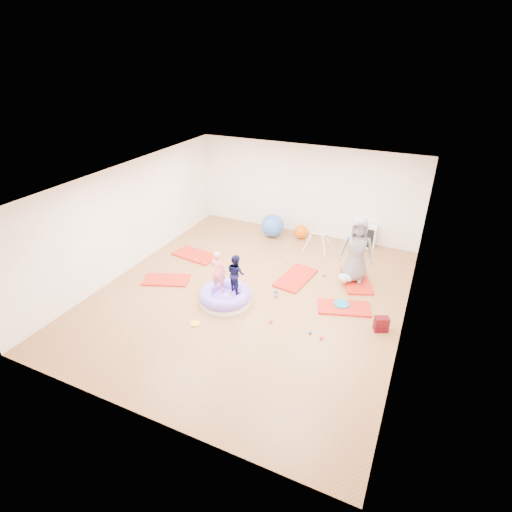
% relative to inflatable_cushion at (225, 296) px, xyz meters
% --- Properties ---
extents(room, '(7.01, 8.01, 2.81)m').
position_rel_inflatable_cushion_xyz_m(room, '(0.40, 0.56, 1.25)').
color(room, olive).
rests_on(room, ground).
extents(gym_mat_front_left, '(1.29, 0.96, 0.05)m').
position_rel_inflatable_cushion_xyz_m(gym_mat_front_left, '(-1.84, 0.20, -0.13)').
color(gym_mat_front_left, red).
rests_on(gym_mat_front_left, ground).
extents(gym_mat_mid_left, '(1.34, 0.80, 0.05)m').
position_rel_inflatable_cushion_xyz_m(gym_mat_mid_left, '(-1.89, 1.67, -0.12)').
color(gym_mat_mid_left, red).
rests_on(gym_mat_mid_left, ground).
extents(gym_mat_center_back, '(0.84, 1.41, 0.06)m').
position_rel_inflatable_cushion_xyz_m(gym_mat_center_back, '(1.16, 1.68, -0.12)').
color(gym_mat_center_back, red).
rests_on(gym_mat_center_back, ground).
extents(gym_mat_right, '(1.31, 0.93, 0.05)m').
position_rel_inflatable_cushion_xyz_m(gym_mat_right, '(2.61, 0.90, -0.13)').
color(gym_mat_right, red).
rests_on(gym_mat_right, ground).
extents(gym_mat_rear_right, '(1.08, 1.44, 0.05)m').
position_rel_inflatable_cushion_xyz_m(gym_mat_rear_right, '(2.61, 2.21, -0.12)').
color(gym_mat_rear_right, red).
rests_on(gym_mat_rear_right, ground).
extents(inflatable_cushion, '(1.23, 1.23, 0.39)m').
position_rel_inflatable_cushion_xyz_m(inflatable_cushion, '(0.00, 0.00, 0.00)').
color(inflatable_cushion, white).
rests_on(inflatable_cushion, ground).
extents(child_pink, '(0.38, 0.27, 1.00)m').
position_rel_inflatable_cushion_xyz_m(child_pink, '(-0.15, -0.00, 0.70)').
color(child_pink, pink).
rests_on(child_pink, inflatable_cushion).
extents(child_navy, '(0.57, 0.53, 0.93)m').
position_rel_inflatable_cushion_xyz_m(child_navy, '(0.24, 0.12, 0.67)').
color(child_navy, black).
rests_on(child_navy, inflatable_cushion).
extents(adult_caregiver, '(0.90, 0.66, 1.68)m').
position_rel_inflatable_cushion_xyz_m(adult_caregiver, '(2.52, 2.20, 0.74)').
color(adult_caregiver, slate).
rests_on(adult_caregiver, gym_mat_rear_right).
extents(infant, '(0.37, 0.38, 0.22)m').
position_rel_inflatable_cushion_xyz_m(infant, '(2.37, 1.97, 0.01)').
color(infant, '#A7CFFE').
rests_on(infant, gym_mat_rear_right).
extents(ball_pit_balls, '(4.21, 2.80, 0.08)m').
position_rel_inflatable_cushion_xyz_m(ball_pit_balls, '(1.07, 0.81, -0.11)').
color(ball_pit_balls, yellow).
rests_on(ball_pit_balls, ground).
extents(exercise_ball_blue, '(0.72, 0.72, 0.72)m').
position_rel_inflatable_cushion_xyz_m(exercise_ball_blue, '(-0.40, 3.85, 0.21)').
color(exercise_ball_blue, blue).
rests_on(exercise_ball_blue, ground).
extents(exercise_ball_orange, '(0.43, 0.43, 0.43)m').
position_rel_inflatable_cushion_xyz_m(exercise_ball_orange, '(0.47, 4.07, 0.06)').
color(exercise_ball_orange, '#D55902').
rests_on(exercise_ball_orange, ground).
extents(infant_play_gym, '(0.71, 0.68, 0.55)m').
position_rel_inflatable_cushion_xyz_m(infant_play_gym, '(1.17, 3.48, 0.21)').
color(infant_play_gym, white).
rests_on(infant_play_gym, ground).
extents(cube_shelf, '(0.67, 0.33, 0.67)m').
position_rel_inflatable_cushion_xyz_m(cube_shelf, '(2.36, 4.35, 0.18)').
color(cube_shelf, white).
rests_on(cube_shelf, ground).
extents(balance_disc, '(0.36, 0.36, 0.08)m').
position_rel_inflatable_cushion_xyz_m(balance_disc, '(2.53, 0.97, -0.11)').
color(balance_disc, teal).
rests_on(balance_disc, ground).
extents(backpack, '(0.34, 0.29, 0.34)m').
position_rel_inflatable_cushion_xyz_m(backpack, '(3.50, 0.43, 0.02)').
color(backpack, maroon).
rests_on(backpack, ground).
extents(yellow_toy, '(0.22, 0.22, 0.03)m').
position_rel_inflatable_cushion_xyz_m(yellow_toy, '(-0.18, -1.02, -0.13)').
color(yellow_toy, yellow).
rests_on(yellow_toy, ground).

